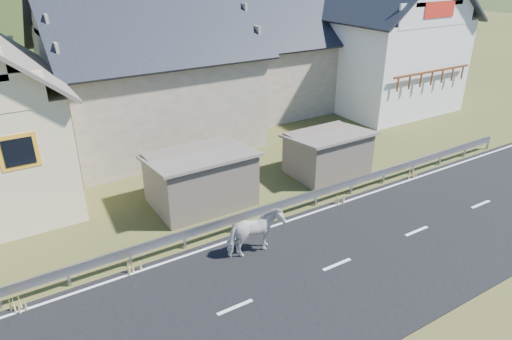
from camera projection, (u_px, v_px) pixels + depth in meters
ground at (337, 265)px, 15.61m from camera, size 160.00×160.00×0.00m
road at (337, 265)px, 15.60m from camera, size 60.00×7.00×0.04m
lane_markings at (337, 264)px, 15.59m from camera, size 60.00×6.60×0.01m
guardrail at (277, 206)px, 18.21m from camera, size 28.10×0.09×0.75m
shed_left at (200, 179)px, 19.20m from camera, size 4.30×3.30×2.40m
shed_right at (327, 154)px, 21.95m from camera, size 3.80×2.90×2.20m
house_stone_a at (146, 58)px, 24.74m from camera, size 10.80×9.80×8.90m
house_stone_b at (278, 44)px, 31.21m from camera, size 9.80×8.80×8.10m
house_white at (374, 30)px, 31.41m from camera, size 8.80×10.80×9.70m
mountain at (15, 48)px, 165.23m from camera, size 440.00×280.00×260.00m
horse at (255, 233)px, 15.84m from camera, size 0.97×2.02×1.68m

